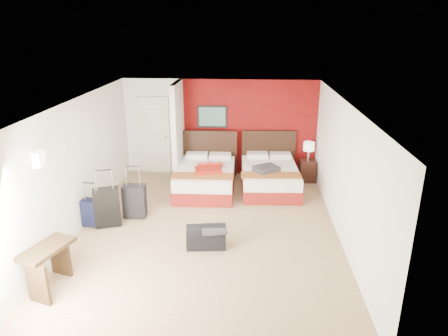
# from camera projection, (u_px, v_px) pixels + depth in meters

# --- Properties ---
(ground) EXTENTS (6.50, 6.50, 0.00)m
(ground) POSITION_uv_depth(u_px,v_px,m) (208.00, 229.00, 8.02)
(ground) COLOR tan
(ground) RESTS_ON ground
(room_walls) EXTENTS (5.02, 6.52, 2.50)m
(room_walls) POSITION_uv_depth(u_px,v_px,m) (151.00, 146.00, 9.02)
(room_walls) COLOR white
(room_walls) RESTS_ON ground
(red_accent_panel) EXTENTS (3.50, 0.04, 2.50)m
(red_accent_panel) POSITION_uv_depth(u_px,v_px,m) (249.00, 128.00, 10.59)
(red_accent_panel) COLOR maroon
(red_accent_panel) RESTS_ON ground
(partition_wall) EXTENTS (0.12, 1.20, 2.50)m
(partition_wall) POSITION_uv_depth(u_px,v_px,m) (178.00, 133.00, 10.12)
(partition_wall) COLOR silver
(partition_wall) RESTS_ON ground
(entry_door) EXTENTS (0.82, 0.06, 2.05)m
(entry_door) POSITION_uv_depth(u_px,v_px,m) (154.00, 135.00, 10.79)
(entry_door) COLOR silver
(entry_door) RESTS_ON ground
(bed_left) EXTENTS (1.37, 1.95, 0.58)m
(bed_left) POSITION_uv_depth(u_px,v_px,m) (206.00, 179.00, 9.78)
(bed_left) COLOR white
(bed_left) RESTS_ON ground
(bed_right) EXTENTS (1.41, 1.96, 0.57)m
(bed_right) POSITION_uv_depth(u_px,v_px,m) (269.00, 178.00, 9.85)
(bed_right) COLOR white
(bed_right) RESTS_ON ground
(red_suitcase_open) EXTENTS (0.76, 0.93, 0.10)m
(red_suitcase_open) POSITION_uv_depth(u_px,v_px,m) (209.00, 167.00, 9.56)
(red_suitcase_open) COLOR #9D1A0D
(red_suitcase_open) RESTS_ON bed_left
(jacket_bundle) EXTENTS (0.67, 0.64, 0.13)m
(jacket_bundle) POSITION_uv_depth(u_px,v_px,m) (266.00, 169.00, 9.46)
(jacket_bundle) COLOR #38373C
(jacket_bundle) RESTS_ON bed_right
(nightstand) EXTENTS (0.41, 0.41, 0.54)m
(nightstand) POSITION_uv_depth(u_px,v_px,m) (307.00, 171.00, 10.40)
(nightstand) COLOR black
(nightstand) RESTS_ON ground
(table_lamp) EXTENTS (0.30, 0.30, 0.48)m
(table_lamp) POSITION_uv_depth(u_px,v_px,m) (309.00, 152.00, 10.22)
(table_lamp) COLOR silver
(table_lamp) RESTS_ON nightstand
(suitcase_black) EXTENTS (0.57, 0.46, 0.75)m
(suitcase_black) POSITION_uv_depth(u_px,v_px,m) (107.00, 208.00, 8.05)
(suitcase_black) COLOR black
(suitcase_black) RESTS_ON ground
(suitcase_charcoal) EXTENTS (0.47, 0.31, 0.67)m
(suitcase_charcoal) POSITION_uv_depth(u_px,v_px,m) (135.00, 202.00, 8.42)
(suitcase_charcoal) COLOR black
(suitcase_charcoal) RESTS_ON ground
(suitcase_navy) EXTENTS (0.42, 0.29, 0.54)m
(suitcase_navy) POSITION_uv_depth(u_px,v_px,m) (92.00, 214.00, 8.05)
(suitcase_navy) COLOR black
(suitcase_navy) RESTS_ON ground
(duffel_bag) EXTENTS (0.73, 0.44, 0.35)m
(duffel_bag) POSITION_uv_depth(u_px,v_px,m) (206.00, 237.00, 7.35)
(duffel_bag) COLOR black
(duffel_bag) RESTS_ON ground
(jacket_draped) EXTENTS (0.50, 0.44, 0.06)m
(jacket_draped) POSITION_uv_depth(u_px,v_px,m) (214.00, 229.00, 7.22)
(jacket_draped) COLOR #323337
(jacket_draped) RESTS_ON duffel_bag
(desk) EXTENTS (0.66, 0.93, 0.70)m
(desk) POSITION_uv_depth(u_px,v_px,m) (49.00, 268.00, 6.13)
(desk) COLOR black
(desk) RESTS_ON ground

